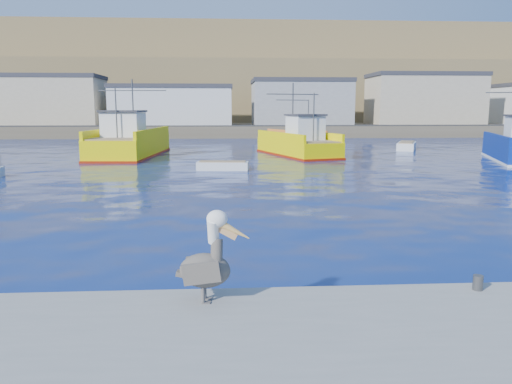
# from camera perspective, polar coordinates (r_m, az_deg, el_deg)

# --- Properties ---
(ground) EXTENTS (260.00, 260.00, 0.00)m
(ground) POSITION_cam_1_polar(r_m,az_deg,el_deg) (13.39, 5.28, -8.25)
(ground) COLOR #071B57
(ground) RESTS_ON ground
(dock_bollards) EXTENTS (36.20, 0.20, 0.30)m
(dock_bollards) POSITION_cam_1_polar(r_m,az_deg,el_deg) (10.16, 11.72, -10.39)
(dock_bollards) COLOR #4C4C4C
(dock_bollards) RESTS_ON dock
(far_shore) EXTENTS (200.00, 81.00, 24.00)m
(far_shore) POSITION_cam_1_polar(r_m,az_deg,el_deg) (121.92, -2.66, 11.77)
(far_shore) COLOR brown
(far_shore) RESTS_ON ground
(trawler_yellow_a) EXTENTS (6.04, 13.54, 6.76)m
(trawler_yellow_a) POSITION_cam_1_polar(r_m,az_deg,el_deg) (45.12, -14.24, 5.47)
(trawler_yellow_a) COLOR #F2E000
(trawler_yellow_a) RESTS_ON ground
(trawler_yellow_b) EXTENTS (6.58, 11.29, 6.44)m
(trawler_yellow_b) POSITION_cam_1_polar(r_m,az_deg,el_deg) (44.32, 4.88, 5.48)
(trawler_yellow_b) COLOR #F2E000
(trawler_yellow_b) RESTS_ON ground
(boat_orange) EXTENTS (6.05, 8.66, 6.06)m
(boat_orange) POSITION_cam_1_polar(r_m,az_deg,el_deg) (56.57, 4.76, 6.36)
(boat_orange) COLOR orange
(boat_orange) RESTS_ON ground
(skiff_mid) EXTENTS (3.53, 1.54, 0.74)m
(skiff_mid) POSITION_cam_1_polar(r_m,az_deg,el_deg) (33.67, -3.83, 2.92)
(skiff_mid) COLOR silver
(skiff_mid) RESTS_ON ground
(skiff_far) EXTENTS (3.34, 4.84, 1.00)m
(skiff_far) POSITION_cam_1_polar(r_m,az_deg,el_deg) (52.60, 16.83, 4.99)
(skiff_far) COLOR silver
(skiff_far) RESTS_ON ground
(pelican) EXTENTS (1.42, 0.66, 1.75)m
(pelican) POSITION_cam_1_polar(r_m,az_deg,el_deg) (9.39, -5.56, -8.05)
(pelican) COLOR #595451
(pelican) RESTS_ON dock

